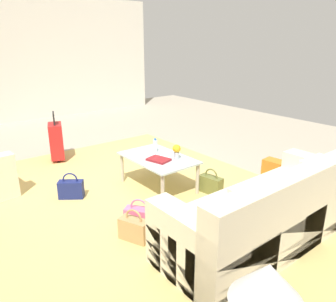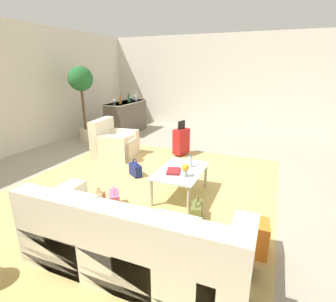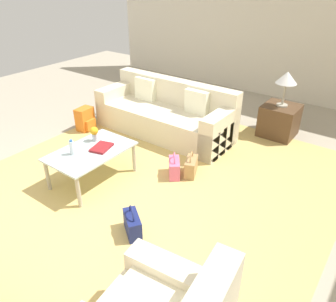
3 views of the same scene
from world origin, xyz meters
The scene contains 15 objects.
ground_plane centered at (0.00, 0.00, 0.00)m, with size 12.00×12.00×0.00m, color #A89E89.
wall_right centered at (5.06, 0.00, 1.55)m, with size 0.12×8.00×3.10m, color silver.
area_rug centered at (-0.60, 0.20, 0.00)m, with size 5.20×4.40×0.01m, color tan.
couch centered at (-2.19, -0.60, 0.31)m, with size 0.89×2.37×0.87m.
coffee_table centered at (-0.40, -0.50, 0.40)m, with size 1.08×0.69×0.46m.
water_bottle centered at (-0.20, -0.60, 0.55)m, with size 0.06×0.06×0.20m.
coffee_table_book centered at (-0.52, -0.42, 0.47)m, with size 0.29×0.21×0.03m, color maroon.
flower_vase centered at (-0.62, -0.65, 0.58)m, with size 0.11×0.11×0.21m.
table_lamp centered at (-3.20, 1.00, 0.98)m, with size 0.33×0.33×0.57m.
suitcase_red centered at (1.60, 0.20, 0.36)m, with size 0.45×0.34×0.85m.
handbag_pink centered at (-1.13, 0.31, 0.13)m, with size 0.34×0.31×0.36m.
handbag_olive centered at (-1.00, -0.95, 0.13)m, with size 0.34×0.19×0.36m.
handbag_tan centered at (-1.29, 0.48, 0.13)m, with size 0.35×0.25×0.36m.
handbag_navy centered at (0.05, 0.60, 0.13)m, with size 0.30×0.34×0.36m.
backpack_orange centered at (-1.40, -1.79, 0.19)m, with size 0.32×0.27×0.40m.
Camera 1 is at (-3.83, 2.05, 1.98)m, focal length 35.00 mm.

